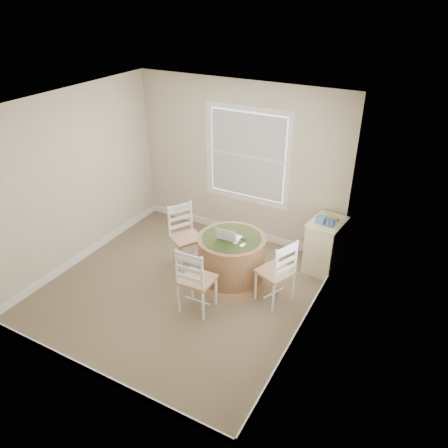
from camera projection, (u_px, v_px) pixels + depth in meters
The scene contains 14 objects.
room at pixel (194, 205), 5.65m from camera, with size 3.64×3.64×2.64m.
round_table at pixel (231, 256), 6.27m from camera, with size 1.15×1.15×0.70m.
chair_left at pixel (186, 238), 6.54m from camera, with size 0.42×0.40×0.95m, color white, non-canonical shape.
chair_near at pixel (197, 279), 5.63m from camera, with size 0.42×0.40×0.95m, color white, non-canonical shape.
chair_right at pixel (275, 271), 5.78m from camera, with size 0.42×0.40×0.95m, color white, non-canonical shape.
laptop at pixel (229, 237), 6.08m from camera, with size 0.31×0.28×0.21m.
mouse at pixel (235, 243), 5.99m from camera, with size 0.05×0.09×0.03m, color white.
phone at pixel (243, 245), 5.94m from camera, with size 0.04×0.09×0.02m, color #B7BABF.
keys at pixel (244, 239), 6.07m from camera, with size 0.06×0.05×0.03m, color black.
corner_chest at pixel (324, 245), 6.48m from camera, with size 0.52×0.66×0.82m.
tissue_box at pixel (320, 220), 6.21m from camera, with size 0.12×0.12×0.10m, color #5687C4.
box_yellow at pixel (333, 219), 6.29m from camera, with size 0.15×0.10×0.06m, color gold.
box_blue at pixel (332, 223), 6.12m from camera, with size 0.08×0.08×0.12m, color #3751A5.
cup_cream at pixel (328, 214), 6.37m from camera, with size 0.07×0.07×0.09m, color beige.
Camera 1 is at (2.92, -4.09, 3.84)m, focal length 35.00 mm.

